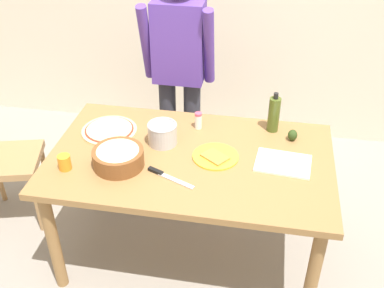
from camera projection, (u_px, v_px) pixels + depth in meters
The scene contains 13 objects.
ground at pixel (191, 250), 3.04m from camera, with size 8.00×8.00×0.00m, color gray.
dining_table at pixel (190, 169), 2.66m from camera, with size 1.60×0.96×0.76m.
person_cook at pixel (179, 68), 3.15m from camera, with size 0.49×0.25×1.62m.
pizza_raw_on_board at pixel (109, 130), 2.82m from camera, with size 0.34×0.34×0.02m.
plate_with_slice at pixel (215, 157), 2.59m from camera, with size 0.26×0.26×0.02m.
popcorn_bowl at pixel (118, 156), 2.50m from camera, with size 0.28×0.28×0.11m.
olive_oil_bottle at pixel (274, 114), 2.77m from camera, with size 0.07×0.07×0.26m.
steel_pot at pixel (162, 133), 2.68m from camera, with size 0.17×0.17×0.13m.
cup_orange at pixel (65, 162), 2.49m from camera, with size 0.07×0.07×0.09m, color orange.
salt_shaker at pixel (198, 120), 2.83m from camera, with size 0.04×0.04×0.11m.
cutting_board_white at pixel (283, 163), 2.54m from camera, with size 0.30×0.22×0.01m, color white.
chef_knife at pixel (165, 175), 2.45m from camera, with size 0.28×0.14×0.02m.
avocado at pixel (293, 135), 2.73m from camera, with size 0.06×0.06×0.07m, color #2D4219.
Camera 1 is at (0.38, -2.08, 2.29)m, focal length 43.17 mm.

